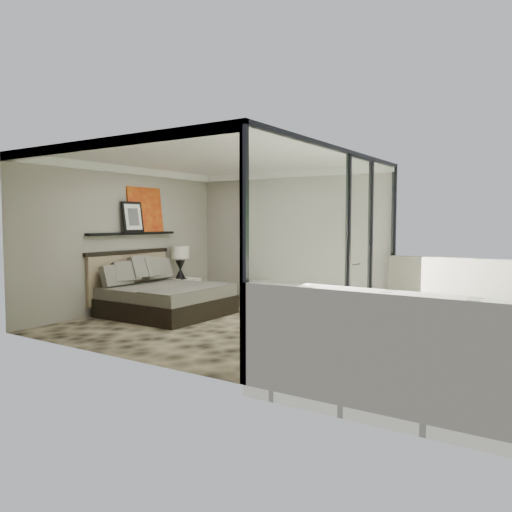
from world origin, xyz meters
The scene contains 14 objects.
floor centered at (0.00, 0.00, 0.00)m, with size 5.00×5.00×0.00m, color black.
ceiling centered at (0.00, 0.00, 2.79)m, with size 4.50×5.00×0.02m, color silver.
back_wall centered at (0.00, 2.49, 1.40)m, with size 4.50×0.02×2.80m, color gray.
left_wall centered at (-2.24, 0.00, 1.40)m, with size 0.02×5.00×2.80m, color gray.
glass_wall centered at (2.25, 0.00, 1.40)m, with size 0.08×5.00×2.80m, color white.
terrace_slab centered at (3.75, 0.00, -0.06)m, with size 3.00×5.00×0.12m, color #BAB39F.
picture_ledge centered at (-2.18, 0.10, 1.50)m, with size 0.12×2.20×0.05m, color black.
bed centered at (-1.30, -0.01, 0.33)m, with size 2.03×1.96×1.12m.
nightstand centered at (-1.90, 1.22, 0.28)m, with size 0.57×0.57×0.57m, color black.
table_lamp centered at (-1.94, 1.20, 0.96)m, with size 0.38×0.38×0.69m.
abstract_canvas centered at (-2.19, 0.45, 1.97)m, with size 0.04×0.90×0.90m, color #A1450D.
framed_print centered at (-2.14, 0.06, 1.82)m, with size 0.03×0.50×0.60m, color black.
ottoman centered at (3.91, 1.28, 0.27)m, with size 0.54×0.54×0.54m, color silver.
lounger centered at (3.19, -0.35, 0.19)m, with size 1.06×1.71×0.62m.
Camera 1 is at (5.22, -6.78, 1.74)m, focal length 35.00 mm.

